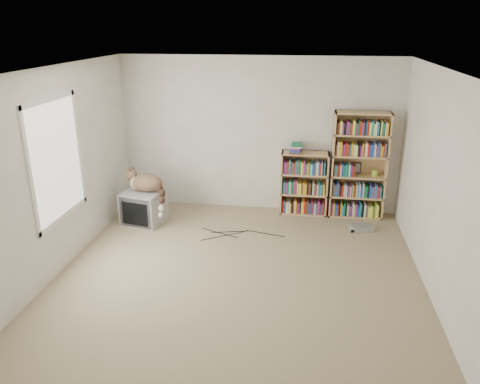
# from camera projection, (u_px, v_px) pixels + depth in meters

# --- Properties ---
(floor) EXTENTS (4.50, 5.00, 0.01)m
(floor) POSITION_uv_depth(u_px,v_px,m) (236.00, 283.00, 5.67)
(floor) COLOR gray
(floor) RESTS_ON ground
(wall_back) EXTENTS (4.50, 0.02, 2.50)m
(wall_back) POSITION_uv_depth(u_px,v_px,m) (259.00, 135.00, 7.57)
(wall_back) COLOR silver
(wall_back) RESTS_ON floor
(wall_front) EXTENTS (4.50, 0.02, 2.50)m
(wall_front) POSITION_uv_depth(u_px,v_px,m) (177.00, 316.00, 2.92)
(wall_front) COLOR silver
(wall_front) RESTS_ON floor
(wall_left) EXTENTS (0.02, 5.00, 2.50)m
(wall_left) POSITION_uv_depth(u_px,v_px,m) (49.00, 177.00, 5.54)
(wall_left) COLOR silver
(wall_left) RESTS_ON floor
(wall_right) EXTENTS (0.02, 5.00, 2.50)m
(wall_right) POSITION_uv_depth(u_px,v_px,m) (446.00, 195.00, 4.95)
(wall_right) COLOR silver
(wall_right) RESTS_ON floor
(ceiling) EXTENTS (4.50, 5.00, 0.02)m
(ceiling) POSITION_uv_depth(u_px,v_px,m) (236.00, 71.00, 4.82)
(ceiling) COLOR white
(ceiling) RESTS_ON wall_back
(window) EXTENTS (0.02, 1.22, 1.52)m
(window) POSITION_uv_depth(u_px,v_px,m) (57.00, 160.00, 5.68)
(window) COLOR white
(window) RESTS_ON wall_left
(crt_tv) EXTENTS (0.68, 0.64, 0.51)m
(crt_tv) POSITION_uv_depth(u_px,v_px,m) (144.00, 207.00, 7.30)
(crt_tv) COLOR #9E9EA1
(crt_tv) RESTS_ON floor
(cat) EXTENTS (0.74, 0.59, 0.61)m
(cat) POSITION_uv_depth(u_px,v_px,m) (149.00, 186.00, 7.17)
(cat) COLOR #382316
(cat) RESTS_ON crt_tv
(bookcase_tall) EXTENTS (0.85, 0.30, 1.70)m
(bookcase_tall) POSITION_uv_depth(u_px,v_px,m) (358.00, 168.00, 7.38)
(bookcase_tall) COLOR tan
(bookcase_tall) RESTS_ON floor
(bookcase_short) EXTENTS (0.75, 0.30, 1.03)m
(bookcase_short) POSITION_uv_depth(u_px,v_px,m) (304.00, 185.00, 7.60)
(bookcase_short) COLOR tan
(bookcase_short) RESTS_ON floor
(book_stack) EXTENTS (0.21, 0.28, 0.15)m
(book_stack) POSITION_uv_depth(u_px,v_px,m) (296.00, 148.00, 7.36)
(book_stack) COLOR #A41D15
(book_stack) RESTS_ON bookcase_short
(green_mug) EXTENTS (0.09, 0.09, 0.10)m
(green_mug) POSITION_uv_depth(u_px,v_px,m) (375.00, 173.00, 7.35)
(green_mug) COLOR #91C037
(green_mug) RESTS_ON bookcase_tall
(framed_print) EXTENTS (0.14, 0.05, 0.18)m
(framed_print) POSITION_uv_depth(u_px,v_px,m) (357.00, 168.00, 7.46)
(framed_print) COLOR black
(framed_print) RESTS_ON bookcase_tall
(dvd_player) EXTENTS (0.38, 0.33, 0.07)m
(dvd_player) POSITION_uv_depth(u_px,v_px,m) (361.00, 228.00, 7.09)
(dvd_player) COLOR silver
(dvd_player) RESTS_ON floor
(wall_outlet) EXTENTS (0.01, 0.08, 0.13)m
(wall_outlet) POSITION_uv_depth(u_px,v_px,m) (119.00, 194.00, 7.67)
(wall_outlet) COLOR silver
(wall_outlet) RESTS_ON wall_left
(floor_cables) EXTENTS (1.20, 0.70, 0.01)m
(floor_cables) POSITION_uv_depth(u_px,v_px,m) (248.00, 234.00, 6.97)
(floor_cables) COLOR black
(floor_cables) RESTS_ON floor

